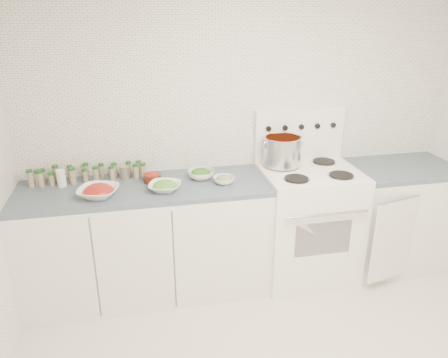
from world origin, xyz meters
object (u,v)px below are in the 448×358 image
bowl_snowpea (165,186)px  bowl_tomato (98,191)px  stock_pot (282,150)px  stove (306,219)px

bowl_snowpea → bowl_tomato: bearing=-178.4°
bowl_tomato → bowl_snowpea: bowl_tomato is taller
stock_pot → bowl_snowpea: stock_pot is taller
stock_pot → bowl_snowpea: 1.00m
bowl_tomato → stove: bearing=3.9°
bowl_tomato → bowl_snowpea: (0.46, 0.01, -0.01)m
stove → bowl_tomato: bearing=-176.1°
stock_pot → bowl_tomato: bearing=-170.0°
stove → bowl_snowpea: stove is taller
bowl_tomato → bowl_snowpea: 0.46m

